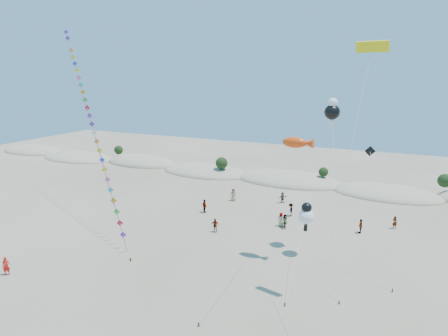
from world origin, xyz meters
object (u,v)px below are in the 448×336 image
Objects in this scene: fish_kite at (298,143)px; parafoil_kite at (371,52)px; kite_train at (90,117)px; flyer_foreground at (6,266)px.

parafoil_kite is (6.07, -4.90, 7.76)m from fish_kite.
parafoil_kite is at bearing -38.93° from fish_kite.
flyer_foreground is (3.44, -15.66, -12.05)m from kite_train.
kite_train is 26.82m from fish_kite.
kite_train is 1.79× the size of fish_kite.
fish_kite is at bearing 141.07° from parafoil_kite.
parafoil_kite is (32.82, -6.41, 6.65)m from kite_train.
kite_train reaches higher than flyer_foreground.
parafoil_kite is 11.44× the size of flyer_foreground.
flyer_foreground is (-29.38, -9.25, -18.70)m from parafoil_kite.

